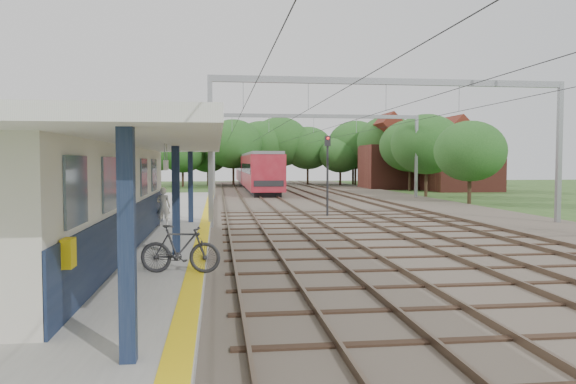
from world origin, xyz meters
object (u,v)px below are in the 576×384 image
bicycle (180,249)px  signal_post (328,165)px  person (163,206)px  train (254,170)px

bicycle → signal_post: 18.09m
person → bicycle: 10.60m
person → train: 40.57m
signal_post → train: bearing=92.7°
train → signal_post: signal_post is taller
signal_post → person: bearing=-144.3°
person → train: train is taller
person → train: size_ratio=0.04×
person → bicycle: bearing=107.3°
bicycle → train: (5.10, 50.54, 1.22)m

